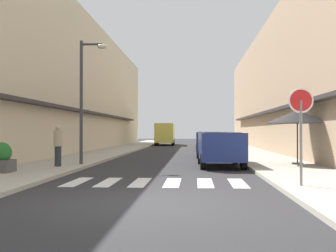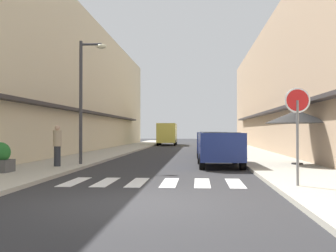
{
  "view_description": "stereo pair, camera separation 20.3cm",
  "coord_description": "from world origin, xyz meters",
  "px_view_note": "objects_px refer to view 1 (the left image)",
  "views": [
    {
      "loc": [
        1.11,
        -8.5,
        1.52
      ],
      "look_at": [
        -0.2,
        11.55,
        1.78
      ],
      "focal_mm": 43.1,
      "sensor_mm": 36.0,
      "label": 1
    },
    {
      "loc": [
        1.32,
        -8.48,
        1.52
      ],
      "look_at": [
        -0.2,
        11.55,
        1.78
      ],
      "focal_mm": 43.1,
      "sensor_mm": 36.0,
      "label": 2
    }
  ],
  "objects_px": {
    "delivery_van": "(165,132)",
    "street_lamp": "(86,88)",
    "planter_corner": "(1,158)",
    "parked_car_near": "(220,145)",
    "parked_car_distant": "(207,138)",
    "cafe_umbrella": "(297,117)",
    "pedestrian_walking_near": "(58,145)",
    "parked_car_mid": "(213,141)",
    "parked_car_far": "(209,139)",
    "round_street_sign": "(301,111)"
  },
  "relations": [
    {
      "from": "pedestrian_walking_near",
      "to": "parked_car_mid",
      "type": "bearing_deg",
      "value": 4.87
    },
    {
      "from": "parked_car_near",
      "to": "planter_corner",
      "type": "relative_size",
      "value": 4.0
    },
    {
      "from": "pedestrian_walking_near",
      "to": "parked_car_far",
      "type": "bearing_deg",
      "value": 19.11
    },
    {
      "from": "planter_corner",
      "to": "cafe_umbrella",
      "type": "bearing_deg",
      "value": 20.57
    },
    {
      "from": "parked_car_mid",
      "to": "parked_car_distant",
      "type": "bearing_deg",
      "value": 90.0
    },
    {
      "from": "parked_car_distant",
      "to": "street_lamp",
      "type": "distance_m",
      "value": 19.8
    },
    {
      "from": "street_lamp",
      "to": "pedestrian_walking_near",
      "type": "relative_size",
      "value": 3.21
    },
    {
      "from": "pedestrian_walking_near",
      "to": "cafe_umbrella",
      "type": "bearing_deg",
      "value": -36.14
    },
    {
      "from": "parked_car_distant",
      "to": "round_street_sign",
      "type": "height_order",
      "value": "round_street_sign"
    },
    {
      "from": "delivery_van",
      "to": "parked_car_near",
      "type": "bearing_deg",
      "value": -80.72
    },
    {
      "from": "delivery_van",
      "to": "cafe_umbrella",
      "type": "xyz_separation_m",
      "value": [
        7.55,
        -26.1,
        0.72
      ]
    },
    {
      "from": "planter_corner",
      "to": "parked_car_far",
      "type": "bearing_deg",
      "value": 65.04
    },
    {
      "from": "delivery_van",
      "to": "street_lamp",
      "type": "distance_m",
      "value": 26.71
    },
    {
      "from": "street_lamp",
      "to": "cafe_umbrella",
      "type": "distance_m",
      "value": 9.1
    },
    {
      "from": "planter_corner",
      "to": "parked_car_mid",
      "type": "bearing_deg",
      "value": 53.66
    },
    {
      "from": "round_street_sign",
      "to": "parked_car_mid",
      "type": "bearing_deg",
      "value": 97.09
    },
    {
      "from": "parked_car_far",
      "to": "cafe_umbrella",
      "type": "height_order",
      "value": "cafe_umbrella"
    },
    {
      "from": "parked_car_distant",
      "to": "cafe_umbrella",
      "type": "bearing_deg",
      "value": -79.88
    },
    {
      "from": "round_street_sign",
      "to": "street_lamp",
      "type": "distance_m",
      "value": 9.82
    },
    {
      "from": "round_street_sign",
      "to": "pedestrian_walking_near",
      "type": "height_order",
      "value": "round_street_sign"
    },
    {
      "from": "delivery_van",
      "to": "planter_corner",
      "type": "height_order",
      "value": "delivery_van"
    },
    {
      "from": "planter_corner",
      "to": "pedestrian_walking_near",
      "type": "bearing_deg",
      "value": 64.45
    },
    {
      "from": "parked_car_near",
      "to": "delivery_van",
      "type": "bearing_deg",
      "value": 99.28
    },
    {
      "from": "parked_car_far",
      "to": "delivery_van",
      "type": "xyz_separation_m",
      "value": [
        -4.28,
        13.73,
        0.48
      ]
    },
    {
      "from": "parked_car_far",
      "to": "cafe_umbrella",
      "type": "relative_size",
      "value": 1.55
    },
    {
      "from": "parked_car_near",
      "to": "parked_car_mid",
      "type": "distance_m",
      "value": 6.44
    },
    {
      "from": "parked_car_far",
      "to": "cafe_umbrella",
      "type": "bearing_deg",
      "value": -75.22
    },
    {
      "from": "delivery_van",
      "to": "planter_corner",
      "type": "relative_size",
      "value": 5.32
    },
    {
      "from": "parked_car_near",
      "to": "street_lamp",
      "type": "bearing_deg",
      "value": -176.22
    },
    {
      "from": "parked_car_near",
      "to": "cafe_umbrella",
      "type": "height_order",
      "value": "cafe_umbrella"
    },
    {
      "from": "parked_car_near",
      "to": "delivery_van",
      "type": "xyz_separation_m",
      "value": [
        -4.28,
        26.22,
        0.48
      ]
    },
    {
      "from": "parked_car_near",
      "to": "round_street_sign",
      "type": "xyz_separation_m",
      "value": [
        1.64,
        -6.73,
        1.12
      ]
    },
    {
      "from": "delivery_van",
      "to": "street_lamp",
      "type": "bearing_deg",
      "value": -93.13
    },
    {
      "from": "parked_car_near",
      "to": "street_lamp",
      "type": "distance_m",
      "value": 6.24
    },
    {
      "from": "parked_car_distant",
      "to": "street_lamp",
      "type": "height_order",
      "value": "street_lamp"
    },
    {
      "from": "parked_car_far",
      "to": "round_street_sign",
      "type": "distance_m",
      "value": 19.33
    },
    {
      "from": "round_street_sign",
      "to": "planter_corner",
      "type": "xyz_separation_m",
      "value": [
        -9.31,
        2.75,
        -1.44
      ]
    },
    {
      "from": "round_street_sign",
      "to": "cafe_umbrella",
      "type": "bearing_deg",
      "value": 76.64
    },
    {
      "from": "parked_car_mid",
      "to": "round_street_sign",
      "type": "relative_size",
      "value": 1.8
    },
    {
      "from": "planter_corner",
      "to": "pedestrian_walking_near",
      "type": "distance_m",
      "value": 2.68
    },
    {
      "from": "parked_car_near",
      "to": "parked_car_mid",
      "type": "xyz_separation_m",
      "value": [
        0.0,
        6.44,
        0.0
      ]
    },
    {
      "from": "street_lamp",
      "to": "planter_corner",
      "type": "bearing_deg",
      "value": -118.17
    },
    {
      "from": "parked_car_near",
      "to": "round_street_sign",
      "type": "bearing_deg",
      "value": -76.33
    },
    {
      "from": "parked_car_distant",
      "to": "street_lamp",
      "type": "relative_size",
      "value": 0.77
    },
    {
      "from": "parked_car_distant",
      "to": "delivery_van",
      "type": "height_order",
      "value": "delivery_van"
    },
    {
      "from": "parked_car_mid",
      "to": "street_lamp",
      "type": "height_order",
      "value": "street_lamp"
    },
    {
      "from": "round_street_sign",
      "to": "planter_corner",
      "type": "height_order",
      "value": "round_street_sign"
    },
    {
      "from": "delivery_van",
      "to": "street_lamp",
      "type": "xyz_separation_m",
      "value": [
        -1.46,
        -26.6,
        1.94
      ]
    },
    {
      "from": "parked_car_distant",
      "to": "pedestrian_walking_near",
      "type": "distance_m",
      "value": 21.03
    },
    {
      "from": "parked_car_near",
      "to": "planter_corner",
      "type": "bearing_deg",
      "value": -152.56
    }
  ]
}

